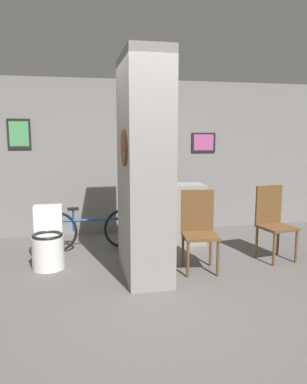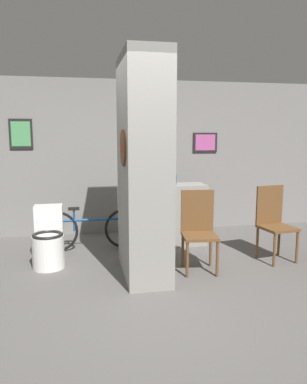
% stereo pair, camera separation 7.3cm
% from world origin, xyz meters
% --- Properties ---
extents(ground_plane, '(14.00, 14.00, 0.00)m').
position_xyz_m(ground_plane, '(0.00, 0.00, 0.00)').
color(ground_plane, '#5B5956').
extents(wall_back, '(8.00, 0.09, 2.60)m').
position_xyz_m(wall_back, '(-0.00, 2.63, 1.30)').
color(wall_back, gray).
rests_on(wall_back, ground_plane).
extents(pillar_center, '(0.54, 1.11, 2.60)m').
position_xyz_m(pillar_center, '(0.05, 0.56, 1.30)').
color(pillar_center, gray).
rests_on(pillar_center, ground_plane).
extents(counter_shelf, '(1.27, 0.44, 0.94)m').
position_xyz_m(counter_shelf, '(0.56, 1.71, 0.47)').
color(counter_shelf, gray).
rests_on(counter_shelf, ground_plane).
extents(toilet, '(0.40, 0.56, 0.77)m').
position_xyz_m(toilet, '(-1.12, 1.06, 0.32)').
color(toilet, white).
rests_on(toilet, ground_plane).
extents(chair_near_pillar, '(0.47, 0.47, 1.00)m').
position_xyz_m(chair_near_pillar, '(0.75, 0.58, 0.54)').
color(chair_near_pillar, brown).
rests_on(chair_near_pillar, ground_plane).
extents(chair_by_doorway, '(0.48, 0.48, 1.00)m').
position_xyz_m(chair_by_doorway, '(1.87, 0.76, 0.54)').
color(chair_by_doorway, brown).
rests_on(chair_by_doorway, ground_plane).
extents(bicycle, '(1.59, 0.42, 0.65)m').
position_xyz_m(bicycle, '(-0.54, 1.65, 0.32)').
color(bicycle, black).
rests_on(bicycle, ground_plane).
extents(bottle_tall, '(0.06, 0.06, 0.25)m').
position_xyz_m(bottle_tall, '(0.72, 1.71, 1.03)').
color(bottle_tall, '#19598C').
rests_on(bottle_tall, counter_shelf).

